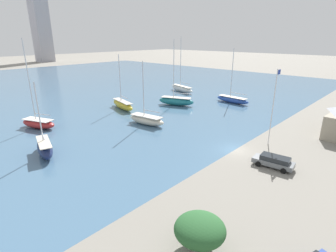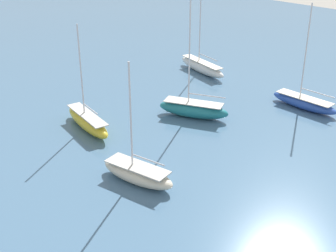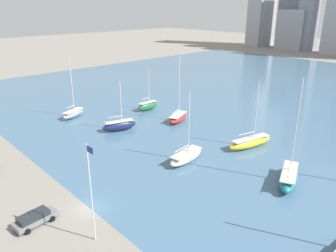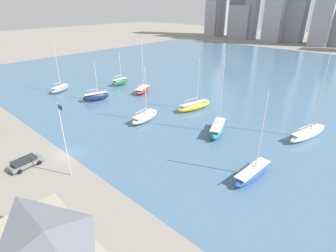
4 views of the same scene
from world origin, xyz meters
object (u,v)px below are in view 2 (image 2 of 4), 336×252
at_px(sailboat_white, 202,66).
at_px(sailboat_blue, 304,102).
at_px(sailboat_teal, 193,109).
at_px(sailboat_cream, 138,173).
at_px(sailboat_yellow, 88,121).

relative_size(sailboat_white, sailboat_blue, 1.20).
bearing_deg(sailboat_teal, sailboat_white, 12.86).
xyz_separation_m(sailboat_cream, sailboat_blue, (27.32, -3.15, -0.08)).
relative_size(sailboat_cream, sailboat_blue, 0.88).
bearing_deg(sailboat_teal, sailboat_cream, 178.21).
bearing_deg(sailboat_blue, sailboat_yellow, 148.91).
relative_size(sailboat_white, sailboat_teal, 1.05).
distance_m(sailboat_white, sailboat_blue, 19.02).
xyz_separation_m(sailboat_white, sailboat_teal, (-14.06, -9.96, 0.06)).
xyz_separation_m(sailboat_teal, sailboat_blue, (11.98, -8.94, -0.23)).
height_order(sailboat_white, sailboat_teal, sailboat_white).
relative_size(sailboat_white, sailboat_yellow, 1.31).
bearing_deg(sailboat_white, sailboat_blue, -81.48).
distance_m(sailboat_cream, sailboat_blue, 27.50).
relative_size(sailboat_white, sailboat_cream, 1.36).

